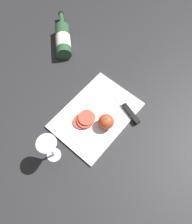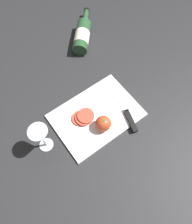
# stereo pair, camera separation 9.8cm
# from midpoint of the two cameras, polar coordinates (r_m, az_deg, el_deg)

# --- Properties ---
(ground_plane) EXTENTS (3.00, 3.00, 0.00)m
(ground_plane) POSITION_cam_midpoint_polar(r_m,az_deg,el_deg) (1.02, -3.37, -0.70)
(ground_plane) COLOR #28282B
(cutting_board) EXTENTS (0.39, 0.28, 0.01)m
(cutting_board) POSITION_cam_midpoint_polar(r_m,az_deg,el_deg) (1.01, -2.76, -1.17)
(cutting_board) COLOR white
(cutting_board) RESTS_ON ground_plane
(wine_bottle) EXTENTS (0.25, 0.27, 0.08)m
(wine_bottle) POSITION_cam_midpoint_polar(r_m,az_deg,el_deg) (1.25, -10.95, 17.95)
(wine_bottle) COLOR #2D5633
(wine_bottle) RESTS_ON ground_plane
(wine_glass) EXTENTS (0.08, 0.08, 0.16)m
(wine_glass) POSITION_cam_midpoint_polar(r_m,az_deg,el_deg) (0.88, -15.49, -9.11)
(wine_glass) COLOR silver
(wine_glass) RESTS_ON ground_plane
(whole_tomato) EXTENTS (0.07, 0.07, 0.07)m
(whole_tomato) POSITION_cam_midpoint_polar(r_m,az_deg,el_deg) (0.95, -0.27, -2.85)
(whole_tomato) COLOR #DB4C28
(whole_tomato) RESTS_ON cutting_board
(knife) EXTENTS (0.11, 0.29, 0.01)m
(knife) POSITION_cam_midpoint_polar(r_m,az_deg,el_deg) (1.02, 5.31, 0.66)
(knife) COLOR silver
(knife) RESTS_ON cutting_board
(tomato_slice_stack_near) EXTENTS (0.10, 0.09, 0.02)m
(tomato_slice_stack_near) POSITION_cam_midpoint_polar(r_m,az_deg,el_deg) (0.99, -5.91, -2.32)
(tomato_slice_stack_near) COLOR #DB4C38
(tomato_slice_stack_near) RESTS_ON cutting_board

